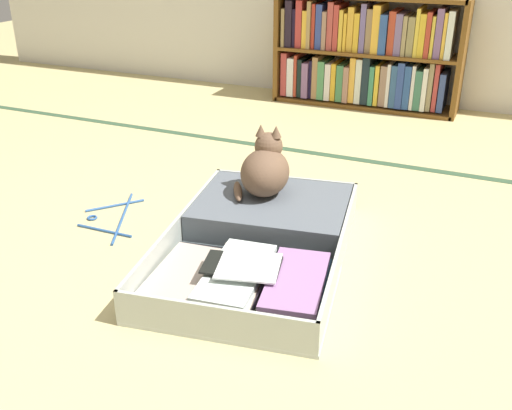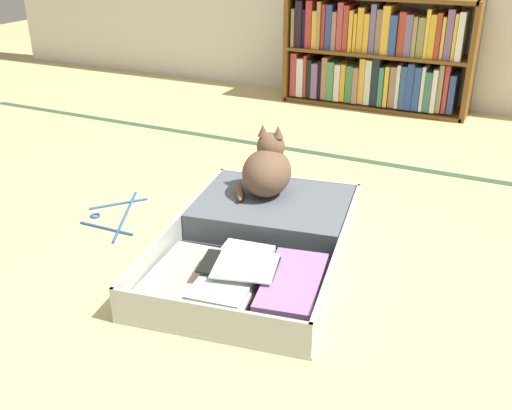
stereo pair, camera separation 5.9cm
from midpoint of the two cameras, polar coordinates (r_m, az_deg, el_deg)
The scene contains 6 objects.
ground_plane at distance 1.91m, azimuth -0.65°, elevation -8.14°, with size 10.00×10.00×0.00m, color tan.
tatami_border at distance 2.99m, azimuth 10.15°, elevation 4.36°, with size 4.80×0.05×0.00m.
bookshelf at distance 3.85m, azimuth 11.89°, elevation 13.97°, with size 1.15×0.27×0.68m.
open_suitcase at distance 2.11m, azimuth 1.53°, elevation -3.08°, with size 0.73×1.03×0.12m.
black_cat at distance 2.25m, azimuth 1.85°, elevation 3.44°, with size 0.25×0.27×0.26m.
clothes_hanger at distance 2.42m, azimuth -12.70°, elevation -1.00°, with size 0.30×0.41×0.01m.
Camera 2 is at (0.73, -1.42, 1.06)m, focal length 41.51 mm.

